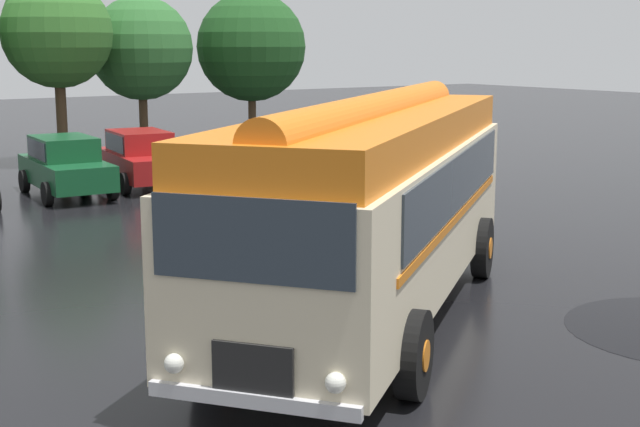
{
  "coord_description": "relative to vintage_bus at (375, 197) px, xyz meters",
  "views": [
    {
      "loc": [
        -7.64,
        -10.73,
        4.22
      ],
      "look_at": [
        0.7,
        1.45,
        1.4
      ],
      "focal_mm": 50.0,
      "sensor_mm": 36.0,
      "label": 1
    }
  ],
  "objects": [
    {
      "name": "tree_right_of_centre",
      "position": [
        1.85,
        20.61,
        2.79
      ],
      "size": [
        3.83,
        3.83,
        6.51
      ],
      "color": "#4C3823",
      "rests_on": "ground"
    },
    {
      "name": "car_mid_left",
      "position": [
        -0.22,
        13.85,
        -1.05
      ],
      "size": [
        2.15,
        4.29,
        1.66
      ],
      "color": "#144C28",
      "rests_on": "ground"
    },
    {
      "name": "car_mid_right",
      "position": [
        2.21,
        14.23,
        -1.05
      ],
      "size": [
        2.32,
        4.37,
        1.66
      ],
      "color": "maroon",
      "rests_on": "ground"
    },
    {
      "name": "tree_extra_right",
      "position": [
        10.3,
        21.81,
        2.15
      ],
      "size": [
        4.51,
        4.51,
        6.35
      ],
      "color": "#4C3823",
      "rests_on": "ground"
    },
    {
      "name": "tree_far_right",
      "position": [
        5.56,
        21.5,
        2.13
      ],
      "size": [
        3.93,
        3.93,
        6.01
      ],
      "color": "#4C3823",
      "rests_on": "ground"
    },
    {
      "name": "ground_plane",
      "position": [
        -0.69,
        0.05,
        -1.89
      ],
      "size": [
        120.0,
        120.0,
        0.0
      ],
      "primitive_type": "plane",
      "color": "black"
    },
    {
      "name": "vintage_bus",
      "position": [
        0.0,
        0.0,
        0.0
      ],
      "size": [
        9.47,
        8.1,
        3.49
      ],
      "color": "beige",
      "rests_on": "ground"
    }
  ]
}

